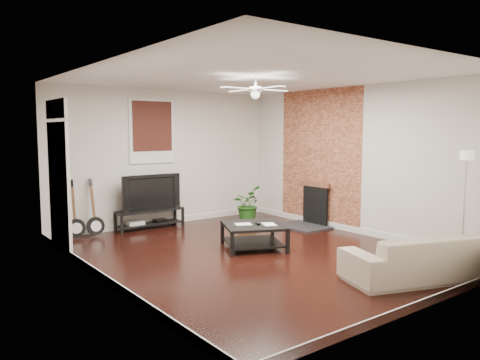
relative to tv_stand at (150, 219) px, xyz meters
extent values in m
cube|color=black|center=(0.48, -2.78, -0.19)|extent=(5.00, 6.00, 0.01)
cube|color=white|center=(0.48, -2.78, 2.61)|extent=(5.00, 6.00, 0.01)
cube|color=silver|center=(0.48, 0.22, 1.21)|extent=(5.00, 0.01, 2.80)
cube|color=silver|center=(0.48, -5.78, 1.21)|extent=(5.00, 0.01, 2.80)
cube|color=silver|center=(-2.02, -2.78, 1.21)|extent=(0.01, 6.00, 2.80)
cube|color=silver|center=(2.98, -2.78, 1.21)|extent=(0.01, 6.00, 2.80)
cube|color=brown|center=(2.97, -1.78, 1.21)|extent=(0.02, 2.20, 2.80)
cube|color=black|center=(2.68, -1.78, 0.27)|extent=(0.80, 1.10, 0.92)
cube|color=#3B1910|center=(0.18, 0.19, 1.76)|extent=(1.00, 0.06, 1.30)
cube|color=white|center=(-1.98, -0.88, 1.06)|extent=(0.08, 1.00, 2.50)
cube|color=black|center=(0.00, 0.00, 0.00)|extent=(1.38, 0.37, 0.39)
imported|color=black|center=(0.00, 0.02, 0.55)|extent=(1.23, 0.16, 0.71)
cube|color=black|center=(0.67, -2.50, 0.01)|extent=(1.28, 1.28, 0.40)
imported|color=#BFAC8F|center=(1.42, -5.13, 0.11)|extent=(2.21, 1.44, 0.60)
imported|color=#205919|center=(2.05, -0.53, 0.18)|extent=(0.88, 0.89, 0.75)
camera|label=1|loc=(-4.17, -8.59, 1.77)|focal=35.40mm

